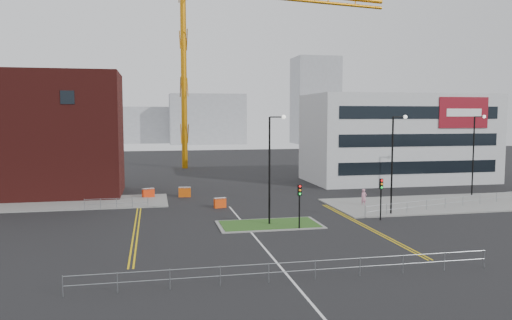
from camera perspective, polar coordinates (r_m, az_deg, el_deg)
The scene contains 29 objects.
ground at distance 33.99m, azimuth 1.34°, elevation -10.46°, with size 200.00×200.00×0.00m, color black.
pavement_left at distance 56.08m, azimuth -24.61°, elevation -4.66°, with size 28.00×8.00×0.12m, color slate.
pavement_right at distance 55.26m, azimuth 20.71°, elevation -4.67°, with size 24.00×10.00×0.12m, color slate.
island_kerb at distance 41.99m, azimuth 1.53°, elevation -7.39°, with size 8.60×4.60×0.08m, color slate.
grass_island at distance 41.98m, azimuth 1.53°, elevation -7.36°, with size 8.00×4.00×0.12m, color #274B19.
brick_building at distance 61.92m, azimuth -26.29°, elevation 2.47°, with size 24.20×10.07×14.24m.
office_block at distance 72.16m, azimuth 15.90°, elevation 2.43°, with size 25.00×12.20×12.00m.
tower_crane at distance 90.01m, azimuth -4.47°, elevation 15.01°, with size 52.38×10.12×35.55m.
streetlamp_island at distance 41.21m, azimuth 1.85°, elevation -0.06°, with size 1.46×0.36×9.18m.
streetlamp_right_near at distance 47.30m, azimuth 15.54°, elevation 0.42°, with size 1.46×0.36×9.18m.
streetlamp_right_far at distance 61.43m, azimuth 23.77°, elevation 1.21°, with size 1.46×0.36×9.18m.
traffic_light_island at distance 40.10m, azimuth 5.00°, elevation -4.32°, with size 0.28×0.33×3.65m.
traffic_light_right at distance 44.84m, azimuth 14.11°, elevation -3.46°, with size 0.28×0.33×3.65m.
railing_front at distance 28.20m, azimuth 4.17°, elevation -12.10°, with size 24.05×0.05×1.10m.
railing_left at distance 50.72m, azimuth -15.66°, elevation -4.59°, with size 6.05×0.05×1.10m.
railing_right at distance 52.27m, azimuth 20.81°, elevation -4.41°, with size 19.05×5.05×1.10m.
centre_line at distance 35.87m, azimuth 0.61°, elevation -9.62°, with size 0.15×30.00×0.01m, color silver.
yellow_left_a at distance 42.90m, azimuth -13.68°, elevation -7.31°, with size 0.12×24.00×0.01m, color gold.
yellow_left_b at distance 42.89m, azimuth -13.27°, elevation -7.30°, with size 0.12×24.00×0.01m, color gold.
yellow_right_a at distance 42.49m, azimuth 12.14°, elevation -7.40°, with size 0.12×20.00×0.01m, color gold.
yellow_right_b at distance 42.61m, azimuth 12.52°, elevation -7.37°, with size 0.12×20.00×0.01m, color gold.
skyline_a at distance 155.36m, azimuth -23.95°, elevation 5.36°, with size 18.00×12.00×22.00m, color gray.
skyline_b at distance 162.83m, azimuth -5.61°, elevation 4.68°, with size 24.00×12.00×16.00m, color gray.
skyline_c at distance 165.49m, azimuth 6.79°, elevation 6.75°, with size 14.00×12.00×28.00m, color gray.
skyline_d at distance 171.92m, azimuth -11.95°, elevation 3.95°, with size 30.00×12.00×12.00m, color gray.
pedestrian at distance 51.57m, azimuth 12.22°, elevation -4.21°, with size 0.64×0.42×1.75m, color #C47F96.
barrier_left at distance 56.46m, azimuth -12.21°, elevation -3.69°, with size 1.38×0.92×1.11m.
barrier_mid at distance 56.64m, azimuth -8.15°, elevation -3.59°, with size 1.38×0.64×1.12m.
barrier_right at distance 49.66m, azimuth -4.14°, elevation -4.86°, with size 1.25×0.65×1.00m.
Camera 1 is at (-7.42, -31.89, 9.12)m, focal length 35.00 mm.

